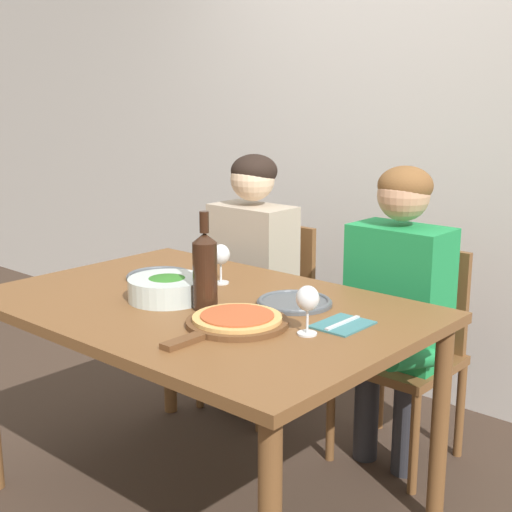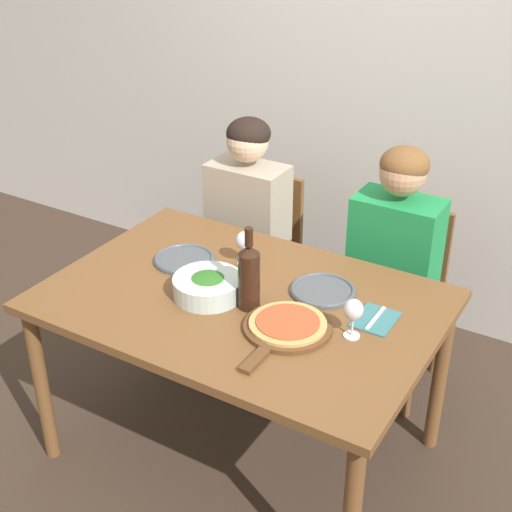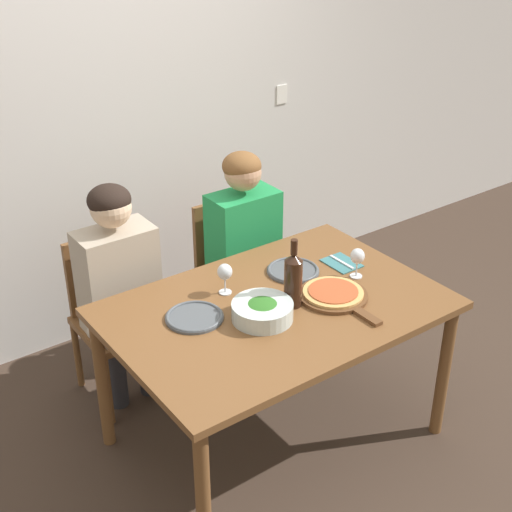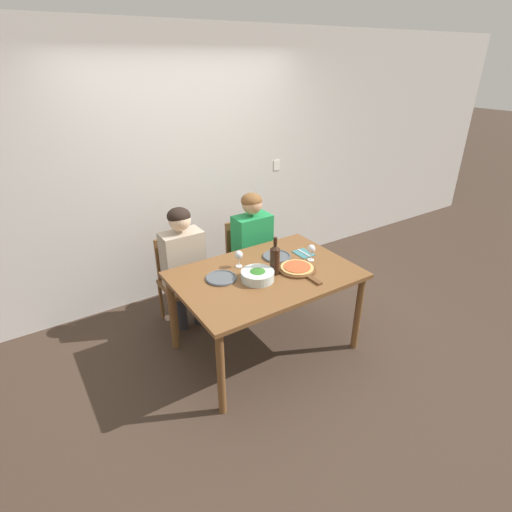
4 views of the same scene
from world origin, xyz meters
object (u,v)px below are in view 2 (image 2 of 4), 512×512
object	(u,v)px
person_man	(393,253)
pizza_on_board	(287,327)
wine_glass_left	(244,242)
dinner_plate_right	(323,290)
wine_bottle	(249,276)
wine_glass_right	(353,311)
broccoli_bowl	(208,286)
dinner_plate_left	(184,259)
person_woman	(246,215)
chair_left	(257,252)
chair_right	(397,291)
fork_on_napkin	(375,319)

from	to	relation	value
person_man	pizza_on_board	world-z (taller)	person_man
pizza_on_board	wine_glass_left	world-z (taller)	wine_glass_left
dinner_plate_right	pizza_on_board	size ratio (longest dim) A/B	0.56
wine_bottle	wine_glass_right	bearing A→B (deg)	2.93
broccoli_bowl	wine_glass_left	bearing A→B (deg)	91.95
broccoli_bowl	pizza_on_board	bearing A→B (deg)	-7.83
broccoli_bowl	dinner_plate_left	world-z (taller)	broccoli_bowl
wine_bottle	dinner_plate_left	distance (m)	0.47
dinner_plate_left	wine_glass_right	xyz separation A→B (m)	(0.83, -0.14, 0.10)
person_woman	dinner_plate_left	xyz separation A→B (m)	(0.07, -0.60, 0.06)
chair_left	dinner_plate_right	xyz separation A→B (m)	(0.68, -0.64, 0.31)
broccoli_bowl	wine_glass_right	distance (m)	0.59
dinner_plate_left	person_man	bearing A→B (deg)	40.91
person_man	chair_right	bearing A→B (deg)	90.00
wine_bottle	wine_glass_left	size ratio (longest dim) A/B	2.18
person_woman	fork_on_napkin	size ratio (longest dim) A/B	6.72
person_man	pizza_on_board	size ratio (longest dim) A/B	2.63
chair_left	pizza_on_board	bearing A→B (deg)	-54.03
dinner_plate_right	fork_on_napkin	xyz separation A→B (m)	(0.25, -0.08, -0.01)
pizza_on_board	wine_glass_right	distance (m)	0.25
chair_right	wine_bottle	distance (m)	1.02
chair_left	pizza_on_board	distance (m)	1.20
chair_right	broccoli_bowl	distance (m)	1.05
dinner_plate_left	wine_glass_left	bearing A→B (deg)	23.99
chair_right	dinner_plate_left	size ratio (longest dim) A/B	3.36
person_woman	wine_bottle	world-z (taller)	person_woman
pizza_on_board	chair_right	bearing A→B (deg)	84.85
person_man	pizza_on_board	xyz separation A→B (m)	(-0.08, -0.83, 0.06)
person_man	wine_glass_left	world-z (taller)	person_man
fork_on_napkin	pizza_on_board	bearing A→B (deg)	-137.99
chair_left	chair_right	distance (m)	0.76
chair_right	wine_glass_right	size ratio (longest dim) A/B	5.72
dinner_plate_left	wine_glass_left	xyz separation A→B (m)	(0.23, 0.10, 0.10)
dinner_plate_left	pizza_on_board	xyz separation A→B (m)	(0.61, -0.23, 0.01)
dinner_plate_right	wine_glass_left	size ratio (longest dim) A/B	1.70
person_man	wine_bottle	xyz separation A→B (m)	(-0.28, -0.77, 0.18)
person_woman	wine_glass_right	xyz separation A→B (m)	(0.89, -0.75, 0.15)
dinner_plate_right	fork_on_napkin	distance (m)	0.26
broccoli_bowl	pizza_on_board	distance (m)	0.38
person_woman	pizza_on_board	world-z (taller)	person_woman
dinner_plate_left	chair_right	bearing A→B (deg)	45.59
pizza_on_board	chair_left	bearing A→B (deg)	125.97
dinner_plate_right	fork_on_napkin	bearing A→B (deg)	-16.87
chair_right	person_woman	xyz separation A→B (m)	(-0.76, -0.11, 0.26)
fork_on_napkin	wine_bottle	bearing A→B (deg)	-160.09
dinner_plate_left	pizza_on_board	world-z (taller)	pizza_on_board
pizza_on_board	wine_glass_left	distance (m)	0.51
wine_glass_right	wine_bottle	bearing A→B (deg)	-177.07
dinner_plate_left	dinner_plate_right	xyz separation A→B (m)	(0.61, 0.07, 0.00)
person_woman	chair_right	bearing A→B (deg)	8.00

